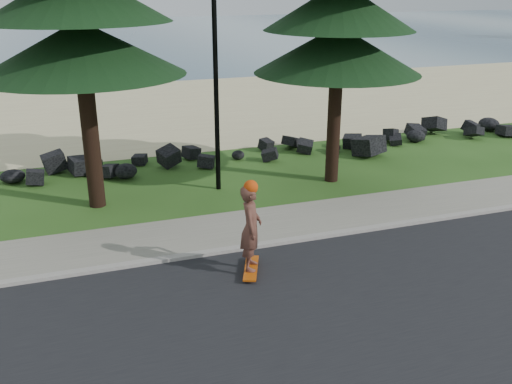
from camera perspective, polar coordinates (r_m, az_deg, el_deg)
ground at (r=14.14m, az=-0.35°, el=-3.95°), size 160.00×160.00×0.00m
road at (r=10.51m, az=7.66°, el=-13.63°), size 160.00×7.00×0.02m
kerb at (r=13.35m, az=0.88°, el=-5.28°), size 160.00×0.20×0.10m
sidewalk at (r=14.30m, az=-0.60°, el=-3.49°), size 160.00×2.00×0.08m
beach_sand at (r=27.63m, az=-10.00°, el=8.11°), size 160.00×15.00×0.01m
ocean at (r=63.59m, az=-15.55°, el=14.71°), size 160.00×58.00×0.01m
seawall_boulders at (r=19.18m, az=-5.65°, el=2.71°), size 60.00×2.40×1.10m
lamp_post at (r=16.01m, az=-4.12°, el=14.34°), size 0.25×0.14×8.14m
skateboarder at (r=11.80m, az=-0.51°, el=-3.62°), size 0.67×1.13×2.07m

